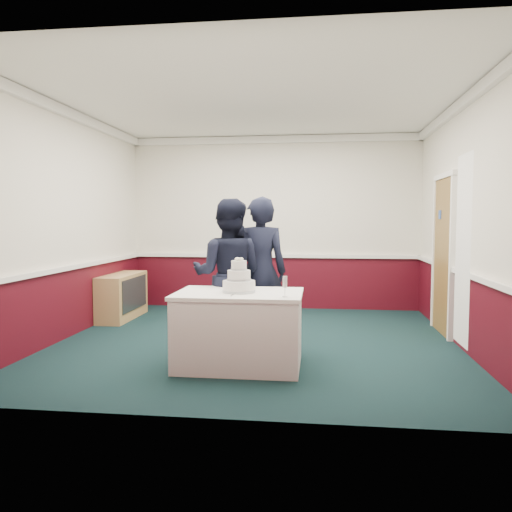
# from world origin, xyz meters

# --- Properties ---
(ground) EXTENTS (5.00, 5.00, 0.00)m
(ground) POSITION_xyz_m (0.00, 0.00, 0.00)
(ground) COLOR black
(ground) RESTS_ON ground
(room_shell) EXTENTS (5.00, 5.00, 3.00)m
(room_shell) POSITION_xyz_m (0.08, 0.61, 1.97)
(room_shell) COLOR silver
(room_shell) RESTS_ON ground
(sideboard) EXTENTS (0.41, 1.20, 0.70)m
(sideboard) POSITION_xyz_m (-2.28, 1.24, 0.35)
(sideboard) COLOR tan
(sideboard) RESTS_ON ground
(cake_table) EXTENTS (1.32, 0.92, 0.79)m
(cake_table) POSITION_xyz_m (-0.05, -1.08, 0.40)
(cake_table) COLOR white
(cake_table) RESTS_ON ground
(wedding_cake) EXTENTS (0.35, 0.35, 0.36)m
(wedding_cake) POSITION_xyz_m (-0.05, -1.08, 0.90)
(wedding_cake) COLOR white
(wedding_cake) RESTS_ON cake_table
(cake_knife) EXTENTS (0.02, 0.22, 0.00)m
(cake_knife) POSITION_xyz_m (-0.08, -1.28, 0.79)
(cake_knife) COLOR silver
(cake_knife) RESTS_ON cake_table
(champagne_flute) EXTENTS (0.05, 0.05, 0.21)m
(champagne_flute) POSITION_xyz_m (0.45, -1.36, 0.93)
(champagne_flute) COLOR silver
(champagne_flute) RESTS_ON cake_table
(person_man) EXTENTS (0.88, 0.69, 1.79)m
(person_man) POSITION_xyz_m (-0.29, -0.43, 0.90)
(person_man) COLOR black
(person_man) RESTS_ON ground
(person_woman) EXTENTS (0.72, 0.52, 1.83)m
(person_woman) POSITION_xyz_m (0.06, -0.17, 0.91)
(person_woman) COLOR black
(person_woman) RESTS_ON ground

